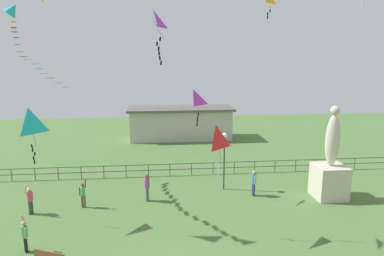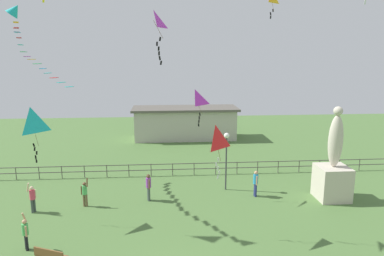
{
  "view_description": "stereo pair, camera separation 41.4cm",
  "coord_description": "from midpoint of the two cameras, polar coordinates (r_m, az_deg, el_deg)",
  "views": [
    {
      "loc": [
        -0.91,
        -11.2,
        8.96
      ],
      "look_at": [
        0.85,
        5.75,
        5.39
      ],
      "focal_mm": 32.65,
      "sensor_mm": 36.0,
      "label": 1
    },
    {
      "loc": [
        -0.5,
        -11.24,
        8.96
      ],
      "look_at": [
        0.85,
        5.75,
        5.39
      ],
      "focal_mm": 32.65,
      "sensor_mm": 36.0,
      "label": 2
    }
  ],
  "objects": [
    {
      "name": "kite_0",
      "position": [
        20.01,
        -24.23,
        0.97
      ],
      "size": [
        1.13,
        1.22,
        2.95
      ],
      "color": "#19B2B2"
    },
    {
      "name": "statue_monument",
      "position": [
        23.85,
        22.49,
        -6.71
      ],
      "size": [
        1.89,
        1.89,
        5.93
      ],
      "color": "beige",
      "rests_on": "ground_plane"
    },
    {
      "name": "kite_5",
      "position": [
        16.81,
        4.54,
        -1.71
      ],
      "size": [
        1.06,
        1.02,
        2.66
      ],
      "color": "red"
    },
    {
      "name": "person_3",
      "position": [
        23.07,
        10.86,
        -8.63
      ],
      "size": [
        0.32,
        0.51,
        1.71
      ],
      "color": "navy",
      "rests_on": "ground_plane"
    },
    {
      "name": "person_2",
      "position": [
        18.51,
        -24.97,
        -15.17
      ],
      "size": [
        0.32,
        0.48,
        1.79
      ],
      "color": "black",
      "rests_on": "ground_plane"
    },
    {
      "name": "streamer_kite",
      "position": [
        19.94,
        -25.67,
        15.22
      ],
      "size": [
        1.71,
        7.9,
        4.67
      ],
      "color": "#19B2B2"
    },
    {
      "name": "pavilion_building",
      "position": [
        37.99,
        -0.81,
        0.86
      ],
      "size": [
        11.33,
        4.19,
        3.42
      ],
      "color": "#B7B2A3",
      "rests_on": "ground_plane"
    },
    {
      "name": "person_4",
      "position": [
        22.15,
        -16.6,
        -10.02
      ],
      "size": [
        0.47,
        0.3,
        1.8
      ],
      "color": "brown",
      "rests_on": "ground_plane"
    },
    {
      "name": "person_5",
      "position": [
        22.36,
        -24.13,
        -10.27
      ],
      "size": [
        0.42,
        0.46,
        1.88
      ],
      "color": "#3F4C47",
      "rests_on": "ground_plane"
    },
    {
      "name": "kite_3",
      "position": [
        21.46,
        1.05,
        4.72
      ],
      "size": [
        1.17,
        1.17,
        2.2
      ],
      "color": "#B22DB2"
    },
    {
      "name": "lamppost",
      "position": [
        23.29,
        6.15,
        -3.29
      ],
      "size": [
        0.36,
        0.36,
        3.95
      ],
      "color": "#38383D",
      "rests_on": "ground_plane"
    },
    {
      "name": "park_bench",
      "position": [
        17.06,
        -21.39,
        -18.93
      ],
      "size": [
        1.54,
        0.96,
        0.85
      ],
      "color": "brown",
      "rests_on": "ground_plane"
    },
    {
      "name": "waterfront_railing",
      "position": [
        26.56,
        -3.8,
        -6.48
      ],
      "size": [
        36.01,
        0.06,
        0.95
      ],
      "color": "#4C4742",
      "rests_on": "ground_plane"
    },
    {
      "name": "kite_4",
      "position": [
        17.05,
        -5.49,
        16.66
      ],
      "size": [
        0.84,
        0.94,
        2.46
      ],
      "color": "#B22DB2"
    },
    {
      "name": "person_0",
      "position": [
        22.17,
        -6.58,
        -9.33
      ],
      "size": [
        0.32,
        0.51,
        1.72
      ],
      "color": "#3F4C47",
      "rests_on": "ground_plane"
    }
  ]
}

